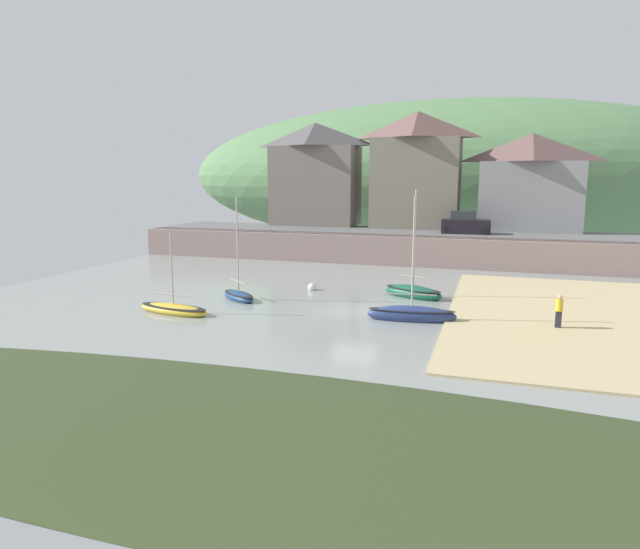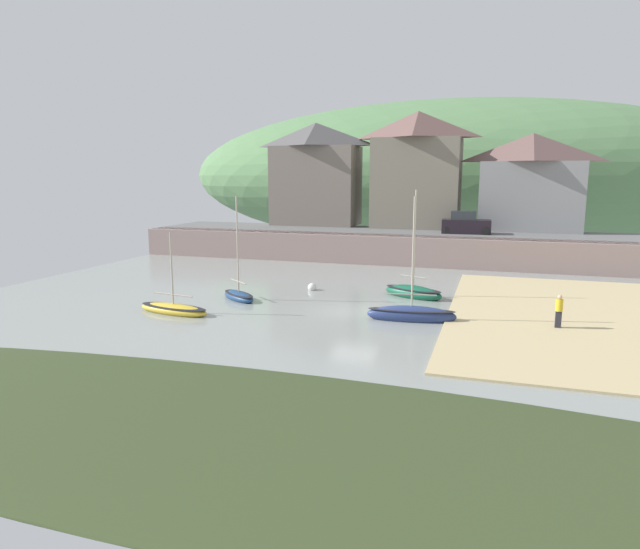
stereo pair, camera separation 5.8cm
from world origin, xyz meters
name	(u,v)px [view 2 (the right image)]	position (x,y,z in m)	size (l,w,h in m)	color
ground	(328,366)	(1.40, -9.56, 0.16)	(48.00, 41.00, 0.61)	gray
quay_seawall	(405,248)	(0.00, 17.50, 1.36)	(48.00, 9.40, 2.40)	gray
hillside_backdrop	(455,175)	(0.99, 55.20, 7.36)	(80.00, 44.00, 21.03)	#578051
waterfront_building_left	(316,174)	(-10.45, 25.20, 7.55)	(8.79, 4.96, 10.13)	#6E655B
waterfront_building_centre	(417,169)	(-0.30, 25.20, 7.95)	(8.42, 5.34, 10.92)	#706B5C
waterfront_building_right	(531,181)	(9.94, 25.20, 6.83)	(9.07, 5.05, 8.68)	gray
sailboat_nearest_shore	(239,295)	(-7.33, 0.67, 0.26)	(3.13, 2.74, 6.30)	navy
sailboat_blue_trim	(174,309)	(-9.24, -3.44, 0.22)	(4.56, 1.96, 4.55)	gold
dinghy_open_wooden	(413,292)	(2.58, 4.56, 0.31)	(4.10, 2.78, 6.73)	#14533A
rowboat_small_beached	(411,314)	(3.31, -1.12, 0.33)	(4.65, 1.59, 6.57)	navy
parked_car_near_slipway	(466,224)	(4.67, 20.70, 3.20)	(4.16, 1.84, 1.95)	black
person_near_water	(559,310)	(10.34, -0.66, 0.98)	(0.34, 0.34, 1.62)	#282833
mooring_buoy	(312,287)	(-4.01, 4.67, 0.17)	(0.57, 0.57, 0.57)	silver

